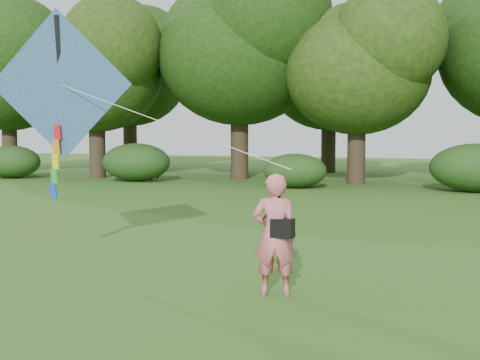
% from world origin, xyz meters
% --- Properties ---
extents(ground, '(100.00, 100.00, 0.00)m').
position_xyz_m(ground, '(0.00, 0.00, 0.00)').
color(ground, '#265114').
rests_on(ground, ground).
extents(man_kite_flyer, '(0.70, 0.55, 1.69)m').
position_xyz_m(man_kite_flyer, '(0.39, 0.92, 0.85)').
color(man_kite_flyer, '#DA666F').
rests_on(man_kite_flyer, ground).
extents(bystander_left, '(0.95, 0.89, 1.55)m').
position_xyz_m(bystander_left, '(-10.86, 17.69, 0.78)').
color(bystander_left, '#2B3039').
rests_on(bystander_left, ground).
extents(crossbody_bag, '(0.43, 0.20, 0.69)m').
position_xyz_m(crossbody_bag, '(0.51, 0.89, 0.96)').
color(crossbody_bag, black).
rests_on(crossbody_bag, ground).
extents(flying_kite, '(5.76, 1.30, 3.29)m').
position_xyz_m(flying_kite, '(-3.85, 1.83, 3.05)').
color(flying_kite, '#275CAC').
rests_on(flying_kite, ground).
extents(tree_line, '(54.70, 15.30, 9.48)m').
position_xyz_m(tree_line, '(1.67, 22.88, 5.60)').
color(tree_line, '#3A2D1E').
rests_on(tree_line, ground).
extents(shrub_band, '(39.15, 3.22, 1.88)m').
position_xyz_m(shrub_band, '(-0.72, 17.60, 0.86)').
color(shrub_band, '#264919').
rests_on(shrub_band, ground).
extents(fallen_leaves, '(10.78, 13.78, 0.01)m').
position_xyz_m(fallen_leaves, '(0.39, 5.64, 0.01)').
color(fallen_leaves, '#8E5F26').
rests_on(fallen_leaves, ground).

